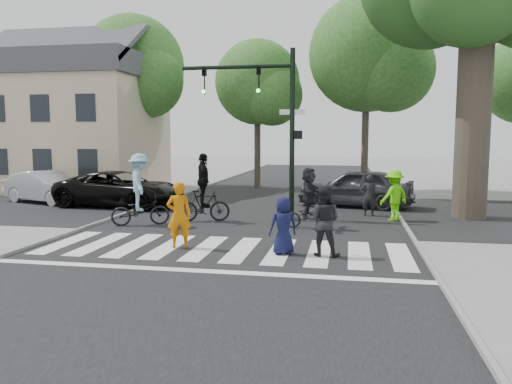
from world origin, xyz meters
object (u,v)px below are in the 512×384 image
(cyclist_right, at_px, (309,202))
(traffic_signal, at_px, (269,109))
(cyclist_mid, at_px, (203,194))
(car_grey, at_px, (355,187))
(pedestrian_woman, at_px, (179,215))
(pedestrian_adult, at_px, (324,221))
(car_silver, at_px, (46,187))
(cyclist_left, at_px, (140,194))
(pedestrian_child, at_px, (283,226))
(car_suv, at_px, (120,189))

(cyclist_right, bearing_deg, traffic_signal, 130.65)
(cyclist_mid, distance_m, cyclist_right, 3.76)
(cyclist_right, relative_size, car_grey, 0.41)
(pedestrian_woman, distance_m, pedestrian_adult, 3.80)
(cyclist_right, relative_size, car_silver, 0.46)
(cyclist_left, xyz_separation_m, cyclist_mid, (1.84, 1.13, -0.06))
(traffic_signal, xyz_separation_m, cyclist_left, (-3.93, -2.30, -2.86))
(pedestrian_woman, relative_size, cyclist_left, 0.74)
(pedestrian_child, relative_size, cyclist_left, 0.61)
(pedestrian_child, relative_size, cyclist_mid, 0.61)
(car_grey, bearing_deg, cyclist_left, -38.65)
(pedestrian_woman, bearing_deg, traffic_signal, -124.71)
(cyclist_left, xyz_separation_m, car_silver, (-6.43, 4.57, -0.33))
(cyclist_left, relative_size, cyclist_mid, 1.01)
(pedestrian_woman, distance_m, car_suv, 8.66)
(pedestrian_adult, bearing_deg, cyclist_left, -19.77)
(pedestrian_child, xyz_separation_m, car_silver, (-11.63, 7.77, -0.02))
(car_silver, bearing_deg, traffic_signal, -83.02)
(cyclist_mid, bearing_deg, car_silver, 157.47)
(cyclist_right, height_order, car_grey, cyclist_right)
(cyclist_mid, bearing_deg, car_grey, 42.03)
(cyclist_left, relative_size, car_silver, 0.56)
(traffic_signal, relative_size, car_grey, 1.26)
(cyclist_left, xyz_separation_m, car_suv, (-2.67, 4.04, -0.29))
(pedestrian_child, xyz_separation_m, pedestrian_adult, (0.99, 0.04, 0.15))
(pedestrian_adult, relative_size, cyclist_left, 0.73)
(pedestrian_woman, relative_size, car_silver, 0.41)
(cyclist_right, relative_size, car_suv, 0.36)
(pedestrian_adult, relative_size, car_grey, 0.37)
(traffic_signal, bearing_deg, car_suv, 165.22)
(pedestrian_child, height_order, car_suv, car_suv)
(traffic_signal, bearing_deg, cyclist_mid, -150.83)
(cyclist_right, bearing_deg, car_suv, 156.25)
(traffic_signal, xyz_separation_m, pedestrian_child, (1.27, -5.51, -3.17))
(traffic_signal, xyz_separation_m, car_grey, (3.13, 3.54, -3.09))
(cyclist_left, relative_size, cyclist_right, 1.22)
(traffic_signal, xyz_separation_m, car_suv, (-6.59, 1.74, -3.15))
(cyclist_right, xyz_separation_m, car_silver, (-11.96, 4.14, -0.17))
(pedestrian_child, bearing_deg, pedestrian_adult, 157.76)
(pedestrian_child, distance_m, car_grey, 9.23)
(pedestrian_adult, relative_size, car_silver, 0.41)
(pedestrian_adult, xyz_separation_m, car_suv, (-8.86, 7.21, -0.13))
(car_silver, bearing_deg, pedestrian_woman, -111.21)
(cyclist_mid, bearing_deg, car_suv, 147.21)
(cyclist_left, distance_m, car_suv, 4.85)
(pedestrian_child, distance_m, cyclist_mid, 5.49)
(pedestrian_woman, relative_size, pedestrian_adult, 1.00)
(cyclist_right, bearing_deg, pedestrian_child, -95.26)
(pedestrian_adult, bearing_deg, car_suv, -31.80)
(cyclist_left, distance_m, cyclist_right, 5.55)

